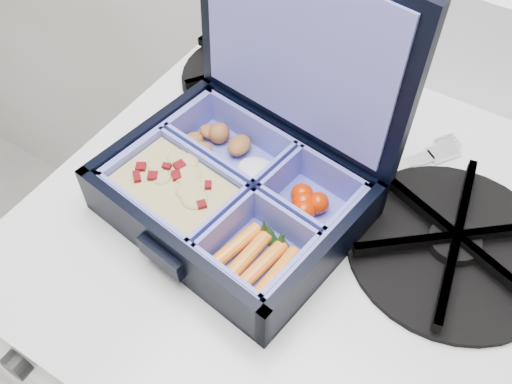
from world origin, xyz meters
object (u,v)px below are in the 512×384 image
Objects in this scene: fork at (366,177)px; stove at (308,368)px; bento_box at (233,195)px; burner_grate at (455,241)px.

stove is at bearing -62.88° from fork.
stove is at bearing 42.56° from bento_box.
fork is at bearing 161.25° from burner_grate.
fork is (-0.10, 0.04, -0.01)m from burner_grate.
fork is (0.01, 0.05, 0.41)m from stove.
stove is 4.15× the size of fork.
burner_grate reaches higher than fork.
fork is (0.09, 0.11, -0.02)m from bento_box.
burner_grate is 0.11m from fork.
burner_grate is (0.11, 0.02, 0.42)m from stove.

